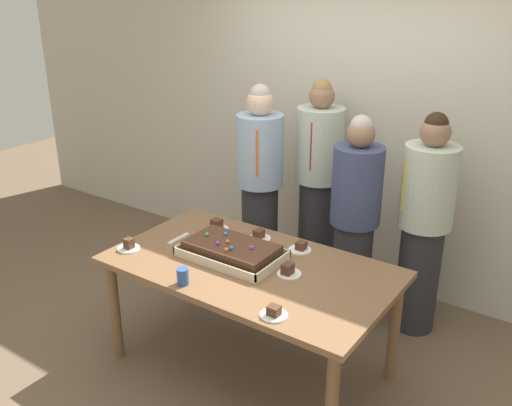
{
  "coord_description": "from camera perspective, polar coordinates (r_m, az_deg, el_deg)",
  "views": [
    {
      "loc": [
        1.81,
        -2.56,
        2.45
      ],
      "look_at": [
        -0.06,
        0.15,
        1.12
      ],
      "focal_mm": 39.73,
      "sensor_mm": 36.0,
      "label": 1
    }
  ],
  "objects": [
    {
      "name": "plated_slice_center_back",
      "position": [
        3.43,
        3.28,
        -6.85
      ],
      "size": [
        0.15,
        0.15,
        0.08
      ],
      "color": "white",
      "rests_on": "party_table"
    },
    {
      "name": "plated_slice_near_left",
      "position": [
        3.82,
        -12.69,
        -4.24
      ],
      "size": [
        0.15,
        0.15,
        0.08
      ],
      "color": "white",
      "rests_on": "party_table"
    },
    {
      "name": "sheet_cake",
      "position": [
        3.62,
        -2.47,
        -4.82
      ],
      "size": [
        0.65,
        0.39,
        0.12
      ],
      "color": "beige",
      "rests_on": "party_table"
    },
    {
      "name": "plated_slice_near_right",
      "position": [
        4.02,
        -3.93,
        -2.31
      ],
      "size": [
        0.15,
        0.15,
        0.08
      ],
      "color": "white",
      "rests_on": "party_table"
    },
    {
      "name": "person_serving_front",
      "position": [
        4.5,
        0.39,
        1.51
      ],
      "size": [
        0.37,
        0.37,
        1.7
      ],
      "rotation": [
        0.0,
        0.0,
        -1.15
      ],
      "color": "#28282D",
      "rests_on": "ground_plane"
    },
    {
      "name": "drink_cup_nearest",
      "position": [
        3.35,
        -7.38,
        -7.34
      ],
      "size": [
        0.07,
        0.07,
        0.1
      ],
      "primitive_type": "cylinder",
      "color": "#2D5199",
      "rests_on": "party_table"
    },
    {
      "name": "person_green_shirt_behind",
      "position": [
        4.1,
        9.9,
        -1.88
      ],
      "size": [
        0.35,
        0.35,
        1.59
      ],
      "rotation": [
        0.0,
        0.0,
        -2.04
      ],
      "color": "#28282D",
      "rests_on": "ground_plane"
    },
    {
      "name": "interior_back_panel",
      "position": [
        4.63,
        11.06,
        9.72
      ],
      "size": [
        8.0,
        0.12,
        3.0
      ],
      "primitive_type": "cube",
      "color": "beige",
      "rests_on": "ground_plane"
    },
    {
      "name": "plated_slice_far_right",
      "position": [
        3.87,
        0.34,
        -3.34
      ],
      "size": [
        0.15,
        0.15,
        0.07
      ],
      "color": "white",
      "rests_on": "party_table"
    },
    {
      "name": "person_far_right_suit",
      "position": [
        4.59,
        6.28,
        1.92
      ],
      "size": [
        0.37,
        0.37,
        1.73
      ],
      "rotation": [
        0.0,
        0.0,
        -1.52
      ],
      "color": "#28282D",
      "rests_on": "ground_plane"
    },
    {
      "name": "cake_server_utensil",
      "position": [
        3.92,
        -7.8,
        -3.56
      ],
      "size": [
        0.03,
        0.2,
        0.01
      ],
      "primitive_type": "cube",
      "color": "silver",
      "rests_on": "party_table"
    },
    {
      "name": "ground_plane",
      "position": [
        3.98,
        -0.53,
        -16.06
      ],
      "size": [
        12.0,
        12.0,
        0.0
      ],
      "primitive_type": "plane",
      "color": "brown"
    },
    {
      "name": "person_striped_tie_right",
      "position": [
        4.13,
        16.58,
        -2.05
      ],
      "size": [
        0.37,
        0.37,
        1.63
      ],
      "rotation": [
        0.0,
        0.0,
        -2.25
      ],
      "color": "#28282D",
      "rests_on": "ground_plane"
    },
    {
      "name": "party_table",
      "position": [
        3.59,
        -0.57,
        -7.38
      ],
      "size": [
        1.79,
        1.01,
        0.77
      ],
      "color": "brown",
      "rests_on": "ground_plane"
    },
    {
      "name": "plated_slice_far_left",
      "position": [
        3.73,
        4.5,
        -4.52
      ],
      "size": [
        0.15,
        0.15,
        0.06
      ],
      "color": "white",
      "rests_on": "party_table"
    },
    {
      "name": "plated_slice_center_front",
      "position": [
        3.05,
        1.81,
        -11.01
      ],
      "size": [
        0.15,
        0.15,
        0.06
      ],
      "color": "white",
      "rests_on": "party_table"
    }
  ]
}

